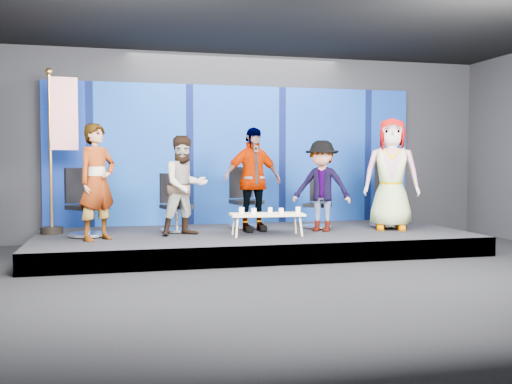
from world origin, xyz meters
TOP-DOWN VIEW (x-y plane):
  - ground at (0.00, 0.00)m, footprint 10.00×10.00m
  - room_walls at (0.00, 0.00)m, footprint 10.02×8.02m
  - riser at (0.00, 2.50)m, footprint 7.00×3.00m
  - backdrop at (0.00, 3.95)m, footprint 7.00×0.08m
  - chair_a at (-2.70, 2.56)m, footprint 0.85×0.85m
  - panelist_a at (-2.49, 2.10)m, footprint 0.75×0.73m
  - chair_b at (-1.27, 2.87)m, footprint 0.69×0.69m
  - panelist_b at (-1.16, 2.38)m, footprint 0.92×0.81m
  - chair_c at (-0.01, 3.13)m, footprint 0.70×0.70m
  - panelist_c at (-0.01, 2.63)m, footprint 1.08×0.59m
  - chair_d at (1.25, 2.86)m, footprint 0.74×0.74m
  - panelist_d at (1.14, 2.38)m, footprint 1.14×1.02m
  - chair_e at (2.57, 2.79)m, footprint 0.88×0.88m
  - panelist_e at (2.38, 2.31)m, footprint 1.10×0.93m
  - coffee_table at (0.09, 2.01)m, footprint 1.18×0.56m
  - mug_a at (-0.30, 2.08)m, footprint 0.08×0.08m
  - mug_b at (-0.15, 1.91)m, footprint 0.08×0.08m
  - mug_c at (0.17, 2.11)m, footprint 0.07×0.07m
  - mug_d at (0.30, 1.92)m, footprint 0.08×0.08m
  - mug_e at (0.61, 2.03)m, footprint 0.08×0.08m
  - flag_stand at (-3.12, 3.06)m, footprint 0.61×0.36m

SIDE VIEW (x-z plane):
  - ground at x=0.00m, z-range 0.00..0.00m
  - riser at x=0.00m, z-range 0.00..0.30m
  - chair_d at x=1.25m, z-range 0.14..1.08m
  - chair_b at x=-1.27m, z-range 0.13..1.11m
  - coffee_table at x=0.09m, z-range 0.45..0.80m
  - chair_a at x=-2.70m, z-range 0.12..1.19m
  - chair_c at x=-0.01m, z-range 0.12..1.19m
  - chair_e at x=2.57m, z-range 0.10..1.28m
  - mug_c at x=0.17m, z-range 0.65..0.74m
  - mug_d at x=0.30m, z-range 0.65..0.74m
  - mug_e at x=0.61m, z-range 0.65..0.75m
  - mug_b at x=-0.15m, z-range 0.65..0.75m
  - mug_a at x=-0.30m, z-range 0.65..0.75m
  - panelist_d at x=1.14m, z-range 0.30..1.83m
  - panelist_b at x=-1.16m, z-range 0.30..1.88m
  - panelist_a at x=-2.49m, z-range 0.30..2.04m
  - panelist_c at x=-0.01m, z-range 0.30..2.05m
  - panelist_e at x=2.38m, z-range 0.30..2.22m
  - backdrop at x=0.00m, z-range 0.30..2.90m
  - flag_stand at x=-3.12m, z-range 0.38..3.05m
  - room_walls at x=0.00m, z-range 0.67..4.18m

